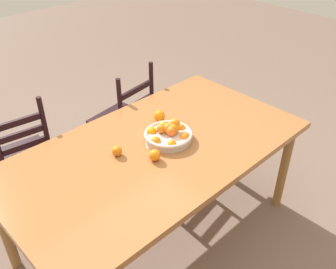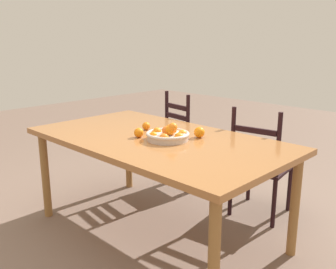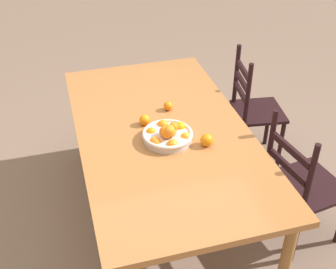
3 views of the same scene
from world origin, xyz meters
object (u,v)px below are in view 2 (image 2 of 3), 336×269
(orange_loose_2, at_px, (146,126))
(dining_table, at_px, (157,146))
(chair_near_window, at_px, (186,142))
(fruit_bowl, at_px, (168,134))
(orange_loose_1, at_px, (199,132))
(chair_by_cabinet, at_px, (260,167))
(orange_loose_0, at_px, (139,133))

(orange_loose_2, bearing_deg, dining_table, -23.49)
(chair_near_window, height_order, orange_loose_2, chair_near_window)
(fruit_bowl, distance_m, orange_loose_1, 0.24)
(chair_by_cabinet, relative_size, orange_loose_1, 12.05)
(chair_by_cabinet, bearing_deg, dining_table, 56.26)
(chair_by_cabinet, relative_size, fruit_bowl, 3.03)
(dining_table, bearing_deg, orange_loose_1, 42.75)
(chair_near_window, xyz_separation_m, orange_loose_0, (0.41, -0.99, 0.35))
(dining_table, xyz_separation_m, chair_by_cabinet, (0.39, 0.83, -0.27))
(chair_near_window, bearing_deg, orange_loose_0, 120.62)
(orange_loose_2, bearing_deg, orange_loose_1, 13.84)
(fruit_bowl, bearing_deg, dining_table, -179.00)
(dining_table, height_order, orange_loose_2, orange_loose_2)
(chair_near_window, bearing_deg, fruit_bowl, 132.77)
(fruit_bowl, xyz_separation_m, orange_loose_1, (0.11, 0.21, -0.00))
(dining_table, xyz_separation_m, fruit_bowl, (0.11, 0.00, 0.11))
(chair_near_window, distance_m, chair_by_cabinet, 0.90)
(dining_table, relative_size, orange_loose_0, 27.52)
(orange_loose_0, bearing_deg, orange_loose_2, 124.29)
(orange_loose_1, bearing_deg, dining_table, -137.25)
(fruit_bowl, bearing_deg, chair_near_window, 124.79)
(chair_by_cabinet, bearing_deg, orange_loose_1, 66.78)
(dining_table, relative_size, orange_loose_2, 31.01)
(orange_loose_1, bearing_deg, chair_by_cabinet, 75.40)
(chair_by_cabinet, bearing_deg, chair_near_window, -12.96)
(dining_table, height_order, orange_loose_0, orange_loose_0)
(orange_loose_0, distance_m, orange_loose_1, 0.44)
(chair_by_cabinet, bearing_deg, orange_loose_2, 41.28)
(orange_loose_2, bearing_deg, chair_by_cabinet, 49.90)
(orange_loose_1, bearing_deg, fruit_bowl, -118.69)
(orange_loose_0, bearing_deg, dining_table, 45.27)
(orange_loose_1, bearing_deg, orange_loose_0, -136.49)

